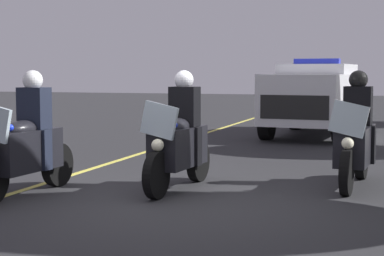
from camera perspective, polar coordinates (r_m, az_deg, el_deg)
ground_plane at (r=8.44m, az=-1.73°, el=-6.56°), size 80.00×80.00×0.00m
lane_stripe_center at (r=9.46m, az=-15.08°, el=-5.44°), size 48.00×0.12×0.01m
police_motorcycle_lead_left at (r=9.06m, az=-14.58°, el=-1.44°), size 2.14×0.62×1.72m
police_motorcycle_lead_right at (r=9.19m, az=-1.15°, el=-1.19°), size 2.14×0.62×1.72m
police_motorcycle_trailing at (r=9.72m, az=14.37°, el=-1.01°), size 2.14×0.62×1.72m
police_suv at (r=17.35m, az=10.98°, el=2.85°), size 5.03×2.37×2.05m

